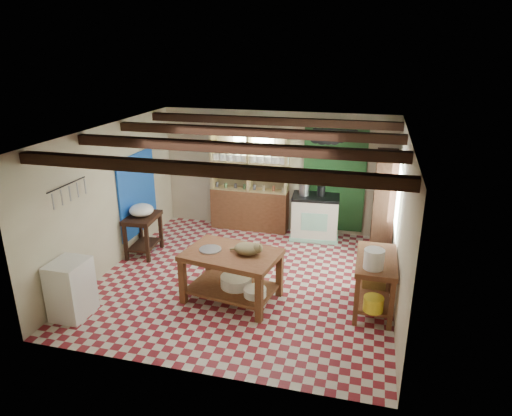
% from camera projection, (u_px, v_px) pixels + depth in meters
% --- Properties ---
extents(floor, '(5.00, 5.00, 0.02)m').
position_uv_depth(floor, '(245.00, 280.00, 8.02)').
color(floor, maroon).
rests_on(floor, ground).
extents(ceiling, '(5.00, 5.00, 0.02)m').
position_uv_depth(ceiling, '(244.00, 132.00, 7.15)').
color(ceiling, '#424347').
rests_on(ceiling, wall_back).
extents(wall_back, '(5.00, 0.04, 2.60)m').
position_uv_depth(wall_back, '(276.00, 172.00, 9.86)').
color(wall_back, beige).
rests_on(wall_back, floor).
extents(wall_front, '(5.00, 0.04, 2.60)m').
position_uv_depth(wall_front, '(186.00, 280.00, 5.30)').
color(wall_front, beige).
rests_on(wall_front, floor).
extents(wall_left, '(0.04, 5.00, 2.60)m').
position_uv_depth(wall_left, '(111.00, 198.00, 8.17)').
color(wall_left, beige).
rests_on(wall_left, floor).
extents(wall_right, '(0.04, 5.00, 2.60)m').
position_uv_depth(wall_right, '(401.00, 224.00, 6.99)').
color(wall_right, beige).
rests_on(wall_right, floor).
extents(ceiling_beams, '(5.00, 3.80, 0.15)m').
position_uv_depth(ceiling_beams, '(244.00, 139.00, 7.19)').
color(ceiling_beams, black).
rests_on(ceiling_beams, ceiling).
extents(blue_wall_patch, '(0.04, 1.40, 1.60)m').
position_uv_depth(blue_wall_patch, '(138.00, 194.00, 9.05)').
color(blue_wall_patch, blue).
rests_on(blue_wall_patch, wall_left).
extents(green_wall_patch, '(1.30, 0.04, 2.30)m').
position_uv_depth(green_wall_patch, '(334.00, 178.00, 9.56)').
color(green_wall_patch, '#1E4B21').
rests_on(green_wall_patch, wall_back).
extents(window_back, '(0.90, 0.02, 0.80)m').
position_uv_depth(window_back, '(254.00, 152.00, 9.83)').
color(window_back, '#B7C9B2').
rests_on(window_back, wall_back).
extents(window_right, '(0.02, 1.30, 1.20)m').
position_uv_depth(window_right, '(398.00, 197.00, 7.88)').
color(window_right, '#B7C9B2').
rests_on(window_right, wall_right).
extents(utensil_rail, '(0.06, 0.90, 0.28)m').
position_uv_depth(utensil_rail, '(68.00, 192.00, 6.90)').
color(utensil_rail, black).
rests_on(utensil_rail, wall_left).
extents(pot_rack, '(0.86, 0.12, 0.36)m').
position_uv_depth(pot_rack, '(335.00, 138.00, 8.86)').
color(pot_rack, black).
rests_on(pot_rack, ceiling).
extents(shelving_unit, '(1.70, 0.34, 2.20)m').
position_uv_depth(shelving_unit, '(249.00, 181.00, 9.89)').
color(shelving_unit, tan).
rests_on(shelving_unit, floor).
extents(tall_rack, '(0.40, 0.86, 2.00)m').
position_uv_depth(tall_rack, '(384.00, 204.00, 8.79)').
color(tall_rack, black).
rests_on(tall_rack, floor).
extents(work_table, '(1.59, 1.19, 0.82)m').
position_uv_depth(work_table, '(232.00, 276.00, 7.26)').
color(work_table, brown).
rests_on(work_table, floor).
extents(stove, '(1.01, 0.72, 0.94)m').
position_uv_depth(stove, '(315.00, 217.00, 9.60)').
color(stove, silver).
rests_on(stove, floor).
extents(prep_table, '(0.60, 0.82, 0.80)m').
position_uv_depth(prep_table, '(144.00, 235.00, 8.87)').
color(prep_table, black).
rests_on(prep_table, floor).
extents(white_cabinet, '(0.50, 0.60, 0.89)m').
position_uv_depth(white_cabinet, '(71.00, 289.00, 6.82)').
color(white_cabinet, white).
rests_on(white_cabinet, floor).
extents(right_counter, '(0.60, 1.20, 0.86)m').
position_uv_depth(right_counter, '(374.00, 283.00, 7.01)').
color(right_counter, brown).
rests_on(right_counter, floor).
extents(cat, '(0.42, 0.32, 0.19)m').
position_uv_depth(cat, '(247.00, 249.00, 7.04)').
color(cat, '#968557').
rests_on(cat, work_table).
extents(steel_tray, '(0.41, 0.41, 0.02)m').
position_uv_depth(steel_tray, '(210.00, 249.00, 7.21)').
color(steel_tray, '#9B9AA2').
rests_on(steel_tray, work_table).
extents(basin_large, '(0.58, 0.58, 0.18)m').
position_uv_depth(basin_large, '(236.00, 281.00, 7.32)').
color(basin_large, white).
rests_on(basin_large, work_table).
extents(basin_small, '(0.41, 0.41, 0.12)m').
position_uv_depth(basin_small, '(255.00, 292.00, 7.05)').
color(basin_small, white).
rests_on(basin_small, work_table).
extents(kettle_left, '(0.23, 0.23, 0.25)m').
position_uv_depth(kettle_left, '(304.00, 189.00, 9.44)').
color(kettle_left, '#9B9AA2').
rests_on(kettle_left, stove).
extents(kettle_right, '(0.18, 0.18, 0.21)m').
position_uv_depth(kettle_right, '(321.00, 191.00, 9.39)').
color(kettle_right, black).
rests_on(kettle_right, stove).
extents(enamel_bowl, '(0.50, 0.50, 0.23)m').
position_uv_depth(enamel_bowl, '(141.00, 210.00, 8.70)').
color(enamel_bowl, white).
rests_on(enamel_bowl, prep_table).
extents(white_bucket, '(0.29, 0.29, 0.29)m').
position_uv_depth(white_bucket, '(374.00, 259.00, 6.51)').
color(white_bucket, white).
rests_on(white_bucket, right_counter).
extents(wicker_basket, '(0.36, 0.29, 0.25)m').
position_uv_depth(wicker_basket, '(374.00, 279.00, 7.30)').
color(wicker_basket, olive).
rests_on(wicker_basket, right_counter).
extents(yellow_tub, '(0.29, 0.29, 0.21)m').
position_uv_depth(yellow_tub, '(373.00, 304.00, 6.63)').
color(yellow_tub, yellow).
rests_on(yellow_tub, right_counter).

